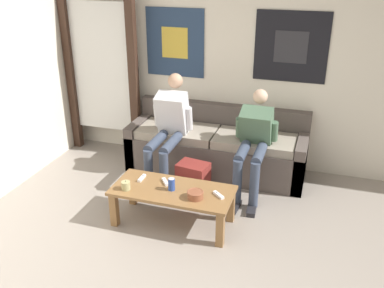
{
  "coord_description": "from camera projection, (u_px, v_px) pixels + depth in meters",
  "views": [
    {
      "loc": [
        1.14,
        -2.41,
        2.46
      ],
      "look_at": [
        -0.09,
        1.37,
        0.68
      ],
      "focal_mm": 40.0,
      "sensor_mm": 36.0,
      "label": 1
    }
  ],
  "objects": [
    {
      "name": "wall_back",
      "position": [
        229.0,
        62.0,
        5.1
      ],
      "size": [
        10.0,
        0.07,
        2.55
      ],
      "color": "silver",
      "rests_on": "ground_plane"
    },
    {
      "name": "door_frame",
      "position": [
        101.0,
        63.0,
        5.39
      ],
      "size": [
        1.0,
        0.1,
        2.15
      ],
      "color": "#382319",
      "rests_on": "ground_plane"
    },
    {
      "name": "couch",
      "position": [
        217.0,
        149.0,
        5.2
      ],
      "size": [
        2.13,
        0.7,
        0.77
      ],
      "color": "#564C47",
      "rests_on": "ground_plane"
    },
    {
      "name": "coffee_table",
      "position": [
        173.0,
        195.0,
        4.15
      ],
      "size": [
        1.18,
        0.53,
        0.38
      ],
      "color": "olive",
      "rests_on": "ground_plane"
    },
    {
      "name": "person_seated_adult",
      "position": [
        169.0,
        127.0,
        4.85
      ],
      "size": [
        0.47,
        0.93,
        1.22
      ],
      "color": "#384256",
      "rests_on": "ground_plane"
    },
    {
      "name": "person_seated_teen",
      "position": [
        254.0,
        141.0,
        4.6
      ],
      "size": [
        0.47,
        0.89,
        1.12
      ],
      "color": "#384256",
      "rests_on": "ground_plane"
    },
    {
      "name": "backpack",
      "position": [
        193.0,
        181.0,
        4.67
      ],
      "size": [
        0.36,
        0.31,
        0.39
      ],
      "color": "maroon",
      "rests_on": "ground_plane"
    },
    {
      "name": "ceramic_bowl",
      "position": [
        195.0,
        194.0,
        3.95
      ],
      "size": [
        0.16,
        0.16,
        0.07
      ],
      "color": "brown",
      "rests_on": "coffee_table"
    },
    {
      "name": "pillar_candle",
      "position": [
        126.0,
        186.0,
        4.1
      ],
      "size": [
        0.09,
        0.09,
        0.1
      ],
      "color": "tan",
      "rests_on": "coffee_table"
    },
    {
      "name": "drink_can_blue",
      "position": [
        172.0,
        184.0,
        4.08
      ],
      "size": [
        0.07,
        0.07,
        0.12
      ],
      "color": "#28479E",
      "rests_on": "coffee_table"
    },
    {
      "name": "game_controller_near_left",
      "position": [
        165.0,
        182.0,
        4.23
      ],
      "size": [
        0.11,
        0.13,
        0.03
      ],
      "color": "white",
      "rests_on": "coffee_table"
    },
    {
      "name": "game_controller_near_right",
      "position": [
        219.0,
        195.0,
        4.0
      ],
      "size": [
        0.13,
        0.12,
        0.03
      ],
      "color": "white",
      "rests_on": "coffee_table"
    },
    {
      "name": "game_controller_far_center",
      "position": [
        142.0,
        178.0,
        4.3
      ],
      "size": [
        0.03,
        0.14,
        0.03
      ],
      "color": "white",
      "rests_on": "coffee_table"
    }
  ]
}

